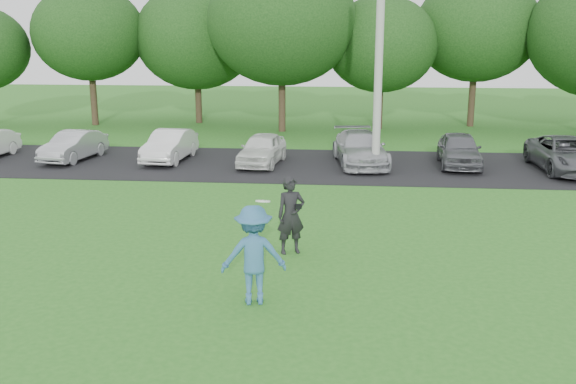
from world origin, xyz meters
name	(u,v)px	position (x,y,z in m)	size (l,w,h in m)	color
ground	(271,304)	(0.00, 0.00, 0.00)	(100.00, 100.00, 0.00)	#297020
parking_lot	(311,165)	(0.00, 13.00, 0.01)	(32.00, 6.50, 0.03)	black
utility_pole	(379,43)	(2.39, 11.65, 4.60)	(0.28, 0.28, 9.21)	#B0B0AA
frisbee_player	(254,255)	(-0.32, 0.06, 0.94)	(1.33, 0.93, 2.06)	teal
camera_bystander	(291,215)	(0.12, 2.92, 0.90)	(0.77, 0.65, 1.80)	black
parked_cars	(362,150)	(1.92, 13.00, 0.63)	(27.84, 5.04, 1.26)	white
tree_row	(353,33)	(1.51, 22.76, 4.91)	(42.39, 9.85, 8.64)	#38281C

